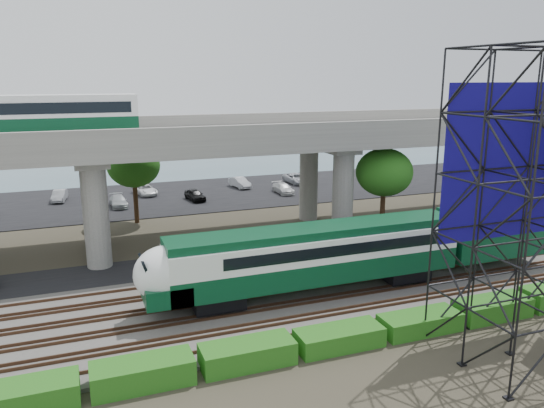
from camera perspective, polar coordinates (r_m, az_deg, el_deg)
name	(u,v)px	position (r m, az deg, el deg)	size (l,w,h in m)	color
ground	(290,316)	(31.88, 1.92, -11.92)	(140.00, 140.00, 0.00)	#474233
ballast_bed	(277,301)	(33.52, 0.60, -10.39)	(90.00, 12.00, 0.20)	slate
service_road	(238,259)	(41.03, -3.71, -5.92)	(90.00, 5.00, 0.08)	black
parking_lot	(179,196)	(63.06, -9.94, 0.85)	(90.00, 18.00, 0.08)	black
harbor_water	(152,167)	(84.42, -12.76, 3.91)	(140.00, 40.00, 0.03)	#3F5D68
rail_tracks	(278,298)	(33.45, 0.60, -10.11)	(90.00, 9.52, 0.16)	#472D1E
commuter_train	(347,250)	(34.42, 8.08, -4.92)	(29.30, 3.06, 4.30)	black
overpass	(206,145)	(44.10, -7.09, 6.31)	(80.00, 12.00, 12.40)	#9E9B93
hedge_strip	(339,337)	(28.54, 7.25, -14.00)	(34.60, 1.80, 1.20)	#1C6116
trees	(161,179)	(43.96, -11.82, 2.61)	(40.94, 16.94, 7.69)	#382314
parked_cars	(188,190)	(62.90, -9.00, 1.47)	(37.63, 9.44, 1.29)	silver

